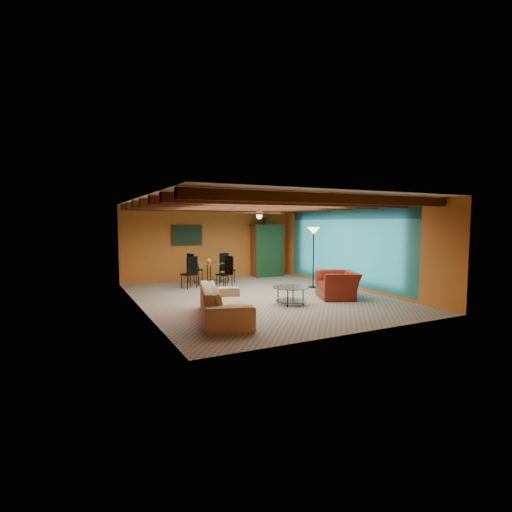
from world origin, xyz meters
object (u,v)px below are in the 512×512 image
vase (209,252)px  sofa (224,302)px  potted_plant (266,220)px  armoire (266,251)px  coffee_table (290,295)px  armchair (338,285)px  dining_table (209,270)px  floor_lamp (313,257)px

vase → sofa: bearing=-105.5°
potted_plant → vase: size_ratio=2.41×
armoire → vase: 3.02m
coffee_table → armoire: (1.93, 4.94, 0.75)m
sofa → armoire: bearing=-19.8°
armchair → coffee_table: 1.62m
coffee_table → dining_table: dining_table is taller
coffee_table → armoire: size_ratio=0.47×
coffee_table → vase: (-0.85, 3.78, 0.90)m
coffee_table → potted_plant: 5.65m
floor_lamp → potted_plant: size_ratio=4.39×
armchair → potted_plant: potted_plant is taller
armoire → armchair: bearing=-92.6°
coffee_table → floor_lamp: floor_lamp is taller
sofa → armoire: size_ratio=1.26×
armchair → dining_table: bearing=-123.8°
armchair → floor_lamp: size_ratio=0.59×
sofa → potted_plant: 7.06m
potted_plant → vase: potted_plant is taller
armchair → floor_lamp: bearing=-171.2°
dining_table → floor_lamp: 3.47m
armoire → dining_table: bearing=-156.0°
dining_table → coffee_table: bearing=-77.4°
dining_table → armoire: armoire is taller
floor_lamp → potted_plant: 3.26m
potted_plant → vase: (-2.78, -1.16, -1.04)m
dining_table → armoire: (2.78, 1.16, 0.46)m
sofa → floor_lamp: floor_lamp is taller
sofa → coffee_table: bearing=-58.0°
coffee_table → vase: 3.97m
sofa → floor_lamp: bearing=-42.6°
armchair → coffee_table: bearing=-63.5°
coffee_table → vase: bearing=102.6°
sofa → dining_table: dining_table is taller
dining_table → potted_plant: (2.78, 1.16, 1.66)m
coffee_table → floor_lamp: size_ratio=0.47×
potted_plant → sofa: bearing=-125.8°
sofa → floor_lamp: (4.10, 2.50, 0.62)m
dining_table → vase: bearing=180.0°
armoire → floor_lamp: size_ratio=1.00×
sofa → floor_lamp: 4.84m
coffee_table → armchair: bearing=4.2°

